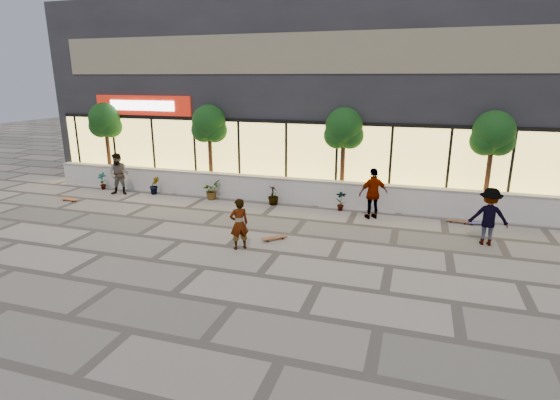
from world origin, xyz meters
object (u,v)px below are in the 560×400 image
(tree_mideast, at_px, (344,131))
(skater_center, at_px, (239,224))
(skater_right_far, at_px, (489,217))
(tree_west, at_px, (105,122))
(tree_east, at_px, (493,136))
(skateboard_right_near, at_px, (458,221))
(skateboard_right_far, at_px, (478,223))
(skater_right_near, at_px, (373,194))
(skateboard_center, at_px, (274,238))
(tree_midwest, at_px, (209,126))
(skater_left, at_px, (119,174))
(skateboard_left, at_px, (70,199))

(tree_mideast, distance_m, skater_center, 6.81)
(skater_right_far, bearing_deg, tree_west, -11.15)
(skater_center, distance_m, skater_right_far, 7.72)
(skater_center, bearing_deg, tree_east, 179.37)
(skater_right_far, distance_m, skateboard_right_near, 2.21)
(tree_mideast, height_order, skateboard_right_near, tree_mideast)
(tree_west, distance_m, skateboard_right_far, 17.00)
(skater_right_near, xyz_separation_m, skater_right_far, (3.69, -1.58, -0.04))
(tree_west, bearing_deg, skateboard_center, -26.56)
(skater_center, bearing_deg, tree_midwest, -96.78)
(skater_left, height_order, skater_right_far, skater_left)
(skateboard_left, distance_m, skateboard_right_near, 15.63)
(tree_west, height_order, skater_left, tree_west)
(skateboard_center, distance_m, skateboard_right_near, 6.81)
(tree_midwest, distance_m, skater_center, 7.59)
(skater_left, distance_m, skateboard_right_far, 14.82)
(tree_midwest, relative_size, skateboard_right_near, 5.01)
(skater_right_far, distance_m, skateboard_right_far, 2.10)
(skater_right_far, bearing_deg, tree_midwest, -16.60)
(skateboard_center, bearing_deg, skateboard_left, 126.16)
(skater_left, relative_size, skateboard_right_near, 2.38)
(skateboard_left, bearing_deg, skateboard_right_far, 10.70)
(tree_mideast, relative_size, skater_right_near, 2.06)
(skater_left, distance_m, skateboard_right_near, 14.15)
(tree_west, height_order, skater_right_near, tree_west)
(skater_center, relative_size, skateboard_right_far, 2.02)
(skater_center, height_order, skater_right_near, skater_right_near)
(skater_right_far, bearing_deg, skateboard_right_far, -89.89)
(tree_west, relative_size, skater_left, 2.11)
(tree_midwest, distance_m, skateboard_center, 7.54)
(tree_west, xyz_separation_m, skater_center, (9.43, -6.11, -2.19))
(tree_midwest, bearing_deg, skateboard_left, -146.38)
(skater_left, bearing_deg, skateboard_left, -146.22)
(skater_left, bearing_deg, skateboard_right_far, -13.18)
(skateboard_center, bearing_deg, skateboard_right_near, -11.57)
(tree_west, distance_m, tree_midwest, 5.50)
(tree_mideast, relative_size, skater_center, 2.46)
(tree_east, height_order, skateboard_right_near, tree_east)
(tree_mideast, xyz_separation_m, skateboard_center, (-1.28, -5.11, -2.90))
(skater_left, distance_m, skater_right_near, 11.10)
(skater_center, bearing_deg, skateboard_right_far, 172.92)
(skater_left, height_order, skateboard_left, skater_left)
(tree_west, distance_m, tree_mideast, 11.50)
(tree_midwest, height_order, skater_right_far, tree_midwest)
(tree_east, distance_m, skater_right_near, 4.87)
(skater_right_near, distance_m, skater_right_far, 4.01)
(tree_midwest, height_order, skater_center, tree_midwest)
(tree_west, relative_size, skateboard_center, 5.13)
(tree_midwest, relative_size, skateboard_left, 4.77)
(skater_center, xyz_separation_m, skater_right_far, (7.24, 2.68, 0.11))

